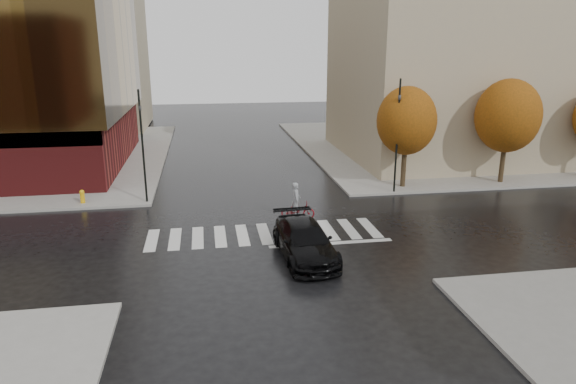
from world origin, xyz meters
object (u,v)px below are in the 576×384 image
object	(u,v)px
sedan	(305,241)
traffic_light_nw	(142,140)
cyclist	(297,207)
fire_hydrant	(82,196)
traffic_light_ne	(398,129)

from	to	relation	value
sedan	traffic_light_nw	bearing A→B (deg)	126.39
sedan	cyclist	xyz separation A→B (m)	(0.62, 5.23, -0.08)
sedan	fire_hydrant	distance (m)	14.98
cyclist	traffic_light_ne	size ratio (longest dim) A/B	0.29
cyclist	traffic_light_nw	world-z (taller)	traffic_light_nw
cyclist	fire_hydrant	xyz separation A→B (m)	(-12.04, 4.45, -0.11)
cyclist	fire_hydrant	bearing A→B (deg)	78.62
cyclist	traffic_light_ne	bearing A→B (deg)	-52.44
cyclist	traffic_light_ne	distance (m)	8.64
sedan	fire_hydrant	bearing A→B (deg)	136.62
traffic_light_ne	traffic_light_nw	bearing A→B (deg)	0.23
sedan	traffic_light_ne	distance (m)	12.25
sedan	traffic_light_nw	world-z (taller)	traffic_light_nw
sedan	traffic_light_ne	xyz separation A→B (m)	(7.58, 9.03, 3.35)
traffic_light_ne	fire_hydrant	xyz separation A→B (m)	(-19.00, 0.65, -3.54)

